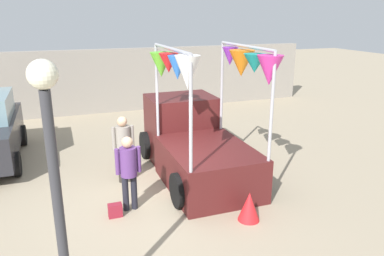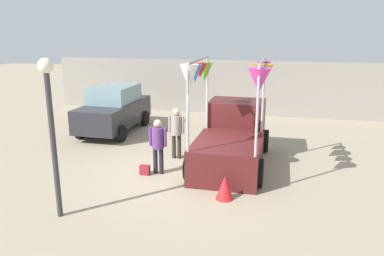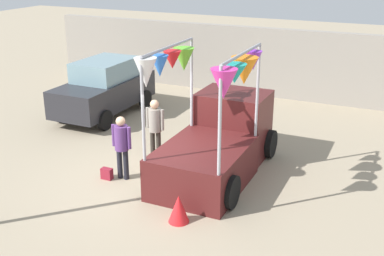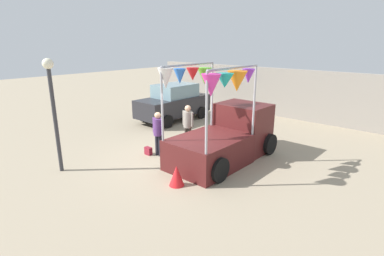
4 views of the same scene
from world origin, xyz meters
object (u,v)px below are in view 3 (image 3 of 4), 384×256
(parked_car, at_px, (105,88))
(handbag, at_px, (107,174))
(vendor_truck, at_px, (219,136))
(folded_kite_bundle_crimson, at_px, (179,209))
(person_customer, at_px, (122,142))
(person_vendor, at_px, (155,124))

(parked_car, bearing_deg, handbag, -55.46)
(vendor_truck, distance_m, folded_kite_bundle_crimson, 2.76)
(parked_car, relative_size, person_customer, 2.48)
(vendor_truck, distance_m, parked_car, 5.77)
(person_vendor, distance_m, folded_kite_bundle_crimson, 3.39)
(vendor_truck, bearing_deg, handbag, -144.75)
(vendor_truck, xyz_separation_m, person_customer, (-1.96, -1.43, 0.03))
(vendor_truck, distance_m, person_vendor, 1.82)
(vendor_truck, height_order, handbag, vendor_truck)
(vendor_truck, xyz_separation_m, person_vendor, (-1.82, -0.03, 0.06))
(person_vendor, relative_size, handbag, 5.92)
(vendor_truck, distance_m, person_customer, 2.43)
(vendor_truck, bearing_deg, parked_car, 153.93)
(vendor_truck, height_order, parked_car, vendor_truck)
(vendor_truck, bearing_deg, person_customer, -143.84)
(vendor_truck, relative_size, parked_car, 1.04)
(vendor_truck, height_order, person_customer, vendor_truck)
(person_customer, bearing_deg, person_vendor, 84.09)
(person_customer, distance_m, folded_kite_bundle_crimson, 2.56)
(person_customer, bearing_deg, vendor_truck, 36.16)
(person_vendor, relative_size, folded_kite_bundle_crimson, 2.76)
(handbag, height_order, folded_kite_bundle_crimson, folded_kite_bundle_crimson)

